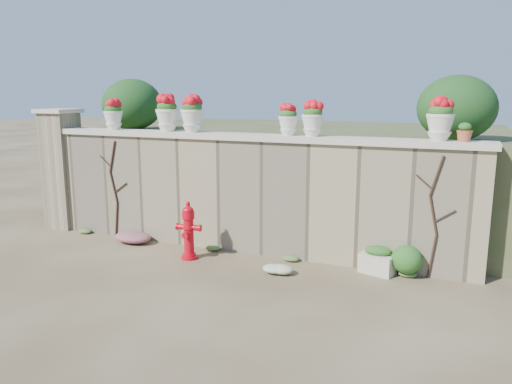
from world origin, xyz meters
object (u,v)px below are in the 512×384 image
at_px(fire_hydrant, 189,230).
at_px(terracotta_pot, 464,133).
at_px(planter_box, 378,261).
at_px(urn_pot_0, 113,115).

relative_size(fire_hydrant, terracotta_pot, 3.72).
bearing_deg(planter_box, fire_hydrant, -152.89).
bearing_deg(terracotta_pot, urn_pot_0, -180.00).
distance_m(planter_box, terracotta_pot, 2.32).
xyz_separation_m(urn_pot_0, terracotta_pot, (6.33, 0.00, -0.16)).
height_order(planter_box, urn_pot_0, urn_pot_0).
relative_size(urn_pot_0, terracotta_pot, 2.13).
height_order(fire_hydrant, planter_box, fire_hydrant).
bearing_deg(planter_box, urn_pot_0, -165.95).
distance_m(fire_hydrant, terracotta_pot, 4.63).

